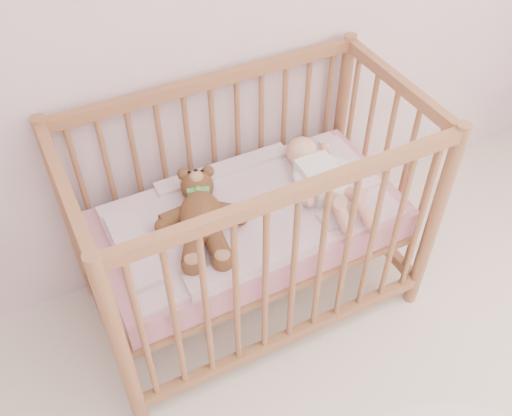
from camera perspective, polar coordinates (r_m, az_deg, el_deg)
crib at (r=2.32m, az=-0.56°, el=-1.32°), size 1.36×0.76×1.00m
mattress at (r=2.33m, az=-0.56°, el=-1.58°), size 1.22×0.62×0.13m
blanket at (r=2.27m, az=-0.57°, el=-0.28°), size 1.10×0.58×0.06m
baby at (r=2.33m, az=6.63°, el=3.21°), size 0.29×0.59×0.14m
teddy_bear at (r=2.14m, az=-5.47°, el=-0.84°), size 0.51×0.61×0.15m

